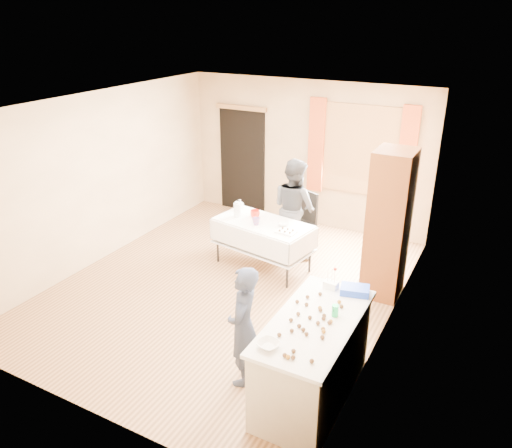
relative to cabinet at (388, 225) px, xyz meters
The scene contains 29 objects.
floor 2.41m from the cabinet, 156.23° to the right, with size 4.50×5.50×0.02m, color #9E7047.
ceiling 2.69m from the cabinet, 156.23° to the right, with size 4.50×5.50×0.02m, color white.
wall_back 2.75m from the cabinet, 136.58° to the left, with size 4.50×0.02×2.60m, color tan.
wall_front 4.15m from the cabinet, 118.69° to the right, with size 4.50×0.02×2.60m, color tan.
wall_left 4.35m from the cabinet, 168.35° to the right, with size 0.02×5.50×2.60m, color tan.
wall_right 0.96m from the cabinet, 72.88° to the right, with size 0.02×5.50×2.60m, color tan.
window_frame 2.14m from the cabinet, 118.24° to the left, with size 1.32×0.06×1.52m, color olive.
window_pane 2.13m from the cabinet, 118.43° to the left, with size 1.20×0.02×1.40m, color white.
curtain_left 2.56m from the cabinet, 134.62° to the left, with size 0.28×0.06×1.65m, color #AF441E.
curtain_right 1.87m from the cabinet, 96.68° to the left, with size 0.28×0.06×1.65m, color #AF441E.
doorway 3.78m from the cabinet, 150.61° to the left, with size 0.95×0.04×2.00m, color black.
door_lintel 3.89m from the cabinet, 151.00° to the left, with size 1.05×0.06×0.08m, color olive.
cabinet is the anchor object (origin of this frame).
counter 2.43m from the cabinet, 92.42° to the right, with size 0.76×1.61×0.91m.
party_table 1.92m from the cabinet, behind, with size 1.59×1.00×0.75m.
chair 1.90m from the cabinet, 154.15° to the left, with size 0.53×0.53×0.97m.
girl 2.65m from the cabinet, 108.52° to the right, with size 0.43×0.55×1.35m, color #222A41.
woman 1.72m from the cabinet, 161.28° to the left, with size 0.96×0.88×1.59m, color black.
soda_can 2.21m from the cabinet, 88.84° to the right, with size 0.07×0.07×0.12m, color #199948.
mixing_bowl 2.97m from the cabinet, 96.06° to the right, with size 0.24×0.24×0.05m, color white.
foam_block 1.73m from the cabinet, 95.88° to the right, with size 0.15×0.10×0.08m, color white.
blue_basket 1.71m from the cabinet, 87.13° to the right, with size 0.30×0.20×0.08m, color blue.
pitcher 2.28m from the cabinet, behind, with size 0.11×0.11×0.22m, color silver.
cup_red 2.04m from the cabinet, behind, with size 0.19×0.19×0.11m, color red.
cup_rainbow 1.90m from the cabinet, behind, with size 0.13×0.13×0.11m, color red.
small_bowl 1.53m from the cabinet, behind, with size 0.21×0.21×0.05m, color white.
pastry_tray 1.42m from the cabinet, 167.89° to the right, with size 0.28×0.20×0.02m, color white.
bottle 2.41m from the cabinet, behind, with size 0.10×0.10×0.16m, color white.
cake_balls 2.46m from the cabinet, 92.27° to the right, with size 0.53×1.14×0.04m.
Camera 1 is at (3.30, -5.35, 3.68)m, focal length 35.00 mm.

